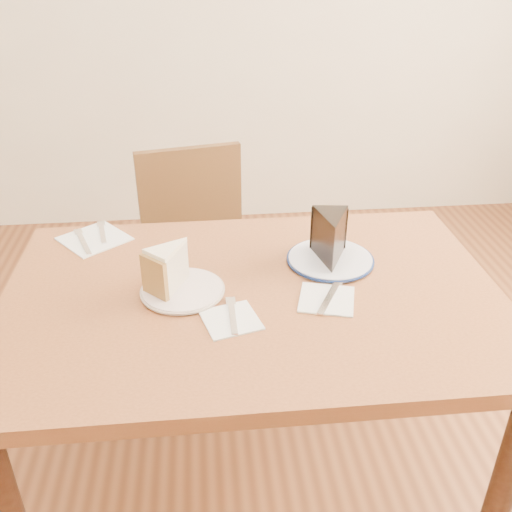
% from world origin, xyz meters
% --- Properties ---
extents(ground, '(4.00, 4.00, 0.00)m').
position_xyz_m(ground, '(0.00, 0.00, 0.00)').
color(ground, '#462412').
rests_on(ground, ground).
extents(table, '(1.20, 0.80, 0.75)m').
position_xyz_m(table, '(0.00, 0.00, 0.65)').
color(table, '#592E18').
rests_on(table, ground).
extents(chair_far, '(0.51, 0.51, 0.87)m').
position_xyz_m(chair_far, '(-0.13, 0.59, 0.48)').
color(chair_far, '#382110').
rests_on(chair_far, ground).
extents(plate_cream, '(0.19, 0.19, 0.01)m').
position_xyz_m(plate_cream, '(-0.17, 0.01, 0.76)').
color(plate_cream, silver).
rests_on(plate_cream, table).
extents(plate_navy, '(0.22, 0.22, 0.01)m').
position_xyz_m(plate_navy, '(0.22, 0.12, 0.76)').
color(plate_navy, white).
rests_on(plate_navy, table).
extents(carrot_cake, '(0.13, 0.13, 0.10)m').
position_xyz_m(carrot_cake, '(-0.19, 0.03, 0.81)').
color(carrot_cake, beige).
rests_on(carrot_cake, plate_cream).
extents(chocolate_cake, '(0.11, 0.14, 0.11)m').
position_xyz_m(chocolate_cake, '(0.21, 0.11, 0.82)').
color(chocolate_cake, black).
rests_on(chocolate_cake, plate_navy).
extents(napkin_cream, '(0.15, 0.15, 0.00)m').
position_xyz_m(napkin_cream, '(-0.06, -0.11, 0.75)').
color(napkin_cream, white).
rests_on(napkin_cream, table).
extents(napkin_navy, '(0.16, 0.16, 0.00)m').
position_xyz_m(napkin_navy, '(0.17, -0.05, 0.75)').
color(napkin_navy, white).
rests_on(napkin_navy, table).
extents(napkin_spare, '(0.23, 0.23, 0.00)m').
position_xyz_m(napkin_spare, '(-0.42, 0.31, 0.75)').
color(napkin_spare, white).
rests_on(napkin_spare, table).
extents(fork_cream, '(0.02, 0.14, 0.00)m').
position_xyz_m(fork_cream, '(-0.06, -0.10, 0.76)').
color(fork_cream, silver).
rests_on(fork_cream, napkin_cream).
extents(knife_navy, '(0.10, 0.16, 0.00)m').
position_xyz_m(knife_navy, '(0.18, -0.04, 0.76)').
color(knife_navy, silver).
rests_on(knife_navy, napkin_navy).
extents(fork_spare, '(0.04, 0.14, 0.00)m').
position_xyz_m(fork_spare, '(-0.40, 0.34, 0.76)').
color(fork_spare, silver).
rests_on(fork_spare, napkin_spare).
extents(knife_spare, '(0.07, 0.15, 0.00)m').
position_xyz_m(knife_spare, '(-0.45, 0.29, 0.76)').
color(knife_spare, silver).
rests_on(knife_spare, napkin_spare).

